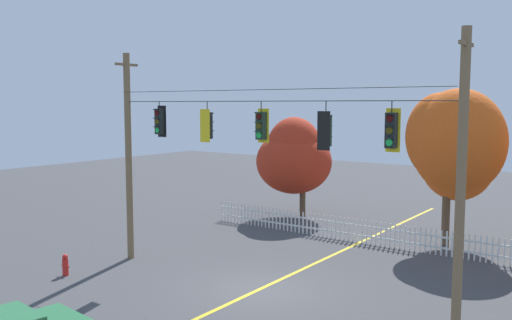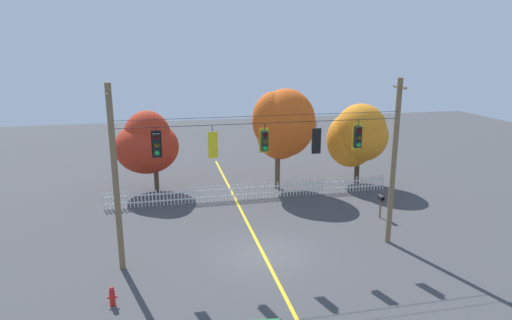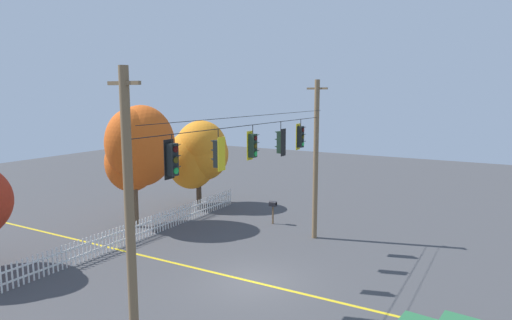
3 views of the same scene
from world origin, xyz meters
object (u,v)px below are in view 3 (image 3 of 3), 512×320
at_px(traffic_signal_westbound_side, 253,146).
at_px(traffic_signal_southbound_primary, 300,137).
at_px(traffic_signal_eastbound_side, 219,154).
at_px(autumn_maple_mid, 137,149).
at_px(roadside_mailbox, 273,205).
at_px(traffic_signal_northbound_primary, 172,160).
at_px(traffic_signal_northbound_secondary, 281,142).
at_px(autumn_oak_far_east, 199,154).

distance_m(traffic_signal_westbound_side, traffic_signal_southbound_primary, 4.52).
bearing_deg(traffic_signal_eastbound_side, traffic_signal_westbound_side, 0.45).
relative_size(autumn_maple_mid, roadside_mailbox, 5.08).
bearing_deg(traffic_signal_northbound_primary, traffic_signal_northbound_secondary, -0.15).
bearing_deg(traffic_signal_eastbound_side, traffic_signal_northbound_primary, 179.54).
distance_m(traffic_signal_westbound_side, autumn_oak_far_east, 13.23).
height_order(traffic_signal_northbound_secondary, roadside_mailbox, traffic_signal_northbound_secondary).
distance_m(traffic_signal_northbound_primary, traffic_signal_eastbound_side, 2.41).
bearing_deg(traffic_signal_eastbound_side, roadside_mailbox, 17.29).
distance_m(traffic_signal_eastbound_side, autumn_maple_mid, 11.29).
relative_size(traffic_signal_eastbound_side, autumn_oak_far_east, 0.25).
height_order(traffic_signal_eastbound_side, autumn_oak_far_east, traffic_signal_eastbound_side).
bearing_deg(autumn_maple_mid, roadside_mailbox, -57.10).
relative_size(traffic_signal_northbound_secondary, autumn_oak_far_east, 0.26).
distance_m(traffic_signal_northbound_secondary, autumn_maple_mid, 9.73).
xyz_separation_m(traffic_signal_westbound_side, traffic_signal_northbound_secondary, (2.42, -0.02, -0.09)).
relative_size(traffic_signal_eastbound_side, roadside_mailbox, 1.05).
bearing_deg(autumn_oak_far_east, traffic_signal_eastbound_side, -140.17).
bearing_deg(traffic_signal_northbound_primary, autumn_maple_mid, 49.42).
xyz_separation_m(traffic_signal_eastbound_side, traffic_signal_northbound_secondary, (4.77, -0.00, -0.04)).
distance_m(traffic_signal_eastbound_side, traffic_signal_westbound_side, 2.35).
xyz_separation_m(traffic_signal_northbound_primary, traffic_signal_eastbound_side, (2.40, -0.02, -0.10)).
bearing_deg(traffic_signal_westbound_side, roadside_mailbox, 22.01).
distance_m(traffic_signal_eastbound_side, roadside_mailbox, 11.38).
distance_m(traffic_signal_northbound_primary, autumn_oak_far_east, 16.84).
bearing_deg(traffic_signal_southbound_primary, autumn_maple_mid, 96.25).
bearing_deg(autumn_maple_mid, traffic_signal_northbound_secondary, -96.23).
xyz_separation_m(traffic_signal_northbound_secondary, autumn_oak_far_east, (6.61, 9.49, -1.91)).
height_order(traffic_signal_southbound_primary, autumn_oak_far_east, traffic_signal_southbound_primary).
bearing_deg(traffic_signal_southbound_primary, roadside_mailbox, 44.53).
xyz_separation_m(traffic_signal_northbound_primary, roadside_mailbox, (12.42, 3.10, -4.52)).
distance_m(traffic_signal_southbound_primary, autumn_maple_mid, 9.71).
distance_m(autumn_maple_mid, autumn_oak_far_east, 5.63).
distance_m(autumn_oak_far_east, roadside_mailbox, 6.96).
height_order(traffic_signal_northbound_primary, traffic_signal_westbound_side, same).
bearing_deg(traffic_signal_westbound_side, autumn_oak_far_east, 46.37).
bearing_deg(roadside_mailbox, traffic_signal_southbound_primary, -135.47).
relative_size(traffic_signal_southbound_primary, autumn_maple_mid, 0.21).
distance_m(traffic_signal_eastbound_side, traffic_signal_northbound_secondary, 4.77).
height_order(traffic_signal_northbound_primary, traffic_signal_northbound_secondary, same).
bearing_deg(traffic_signal_northbound_primary, traffic_signal_eastbound_side, -0.46).
bearing_deg(roadside_mailbox, traffic_signal_northbound_primary, -165.99).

